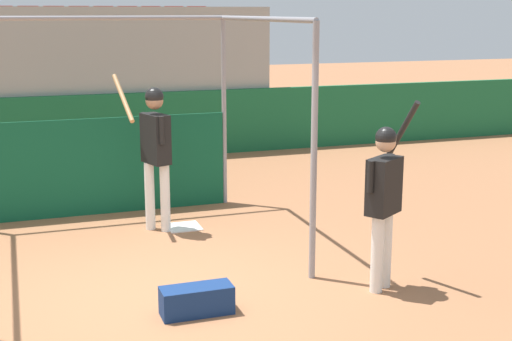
# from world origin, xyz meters

# --- Properties ---
(ground_plane) EXTENTS (60.00, 60.00, 0.00)m
(ground_plane) POSITION_xyz_m (0.00, 0.00, 0.00)
(ground_plane) COLOR #9E6642
(outfield_wall) EXTENTS (24.00, 0.12, 1.31)m
(outfield_wall) POSITION_xyz_m (0.00, 7.03, 0.66)
(outfield_wall) COLOR #196038
(outfield_wall) RESTS_ON ground
(bleacher_section) EXTENTS (7.60, 3.20, 2.99)m
(bleacher_section) POSITION_xyz_m (-0.00, 8.69, 1.49)
(bleacher_section) COLOR #9E9E99
(bleacher_section) RESTS_ON ground
(batting_cage) EXTENTS (3.94, 3.43, 2.82)m
(batting_cage) POSITION_xyz_m (-0.26, 2.73, 1.19)
(batting_cage) COLOR gray
(batting_cage) RESTS_ON ground
(home_plate) EXTENTS (0.44, 0.44, 0.02)m
(home_plate) POSITION_xyz_m (0.77, 2.20, 0.01)
(home_plate) COLOR white
(home_plate) RESTS_ON ground
(player_batter) EXTENTS (0.64, 0.82, 2.06)m
(player_batter) POSITION_xyz_m (0.41, 2.21, 1.18)
(player_batter) COLOR white
(player_batter) RESTS_ON ground
(player_waiting) EXTENTS (0.60, 0.66, 2.00)m
(player_waiting) POSITION_xyz_m (2.23, -0.62, 1.05)
(player_waiting) COLOR white
(player_waiting) RESTS_ON ground
(equipment_bag) EXTENTS (0.70, 0.28, 0.28)m
(equipment_bag) POSITION_xyz_m (0.23, -0.61, 0.14)
(equipment_bag) COLOR navy
(equipment_bag) RESTS_ON ground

